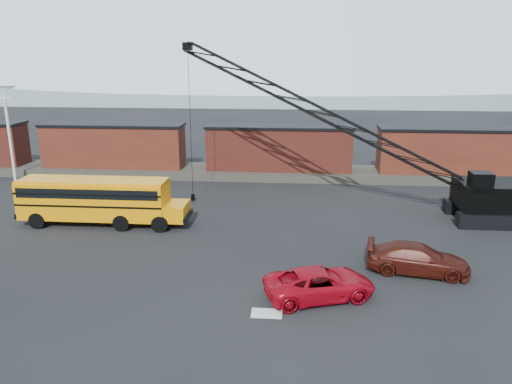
% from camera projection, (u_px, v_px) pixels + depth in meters
% --- Properties ---
extents(ground, '(160.00, 160.00, 0.00)m').
position_uv_depth(ground, '(262.00, 275.00, 26.55)').
color(ground, black).
rests_on(ground, ground).
extents(gravel_berm, '(120.00, 5.00, 0.70)m').
position_uv_depth(gravel_berm, '(279.00, 173.00, 47.56)').
color(gravel_berm, '#454138').
rests_on(gravel_berm, ground).
extents(boxcar_west_near, '(13.70, 3.10, 4.17)m').
position_uv_depth(boxcar_west_near, '(114.00, 145.00, 48.19)').
color(boxcar_west_near, '#441C13').
rests_on(boxcar_west_near, gravel_berm).
extents(boxcar_mid, '(13.70, 3.10, 4.17)m').
position_uv_depth(boxcar_mid, '(279.00, 148.00, 46.90)').
color(boxcar_mid, '#491B14').
rests_on(boxcar_mid, gravel_berm).
extents(boxcar_east_near, '(13.70, 3.10, 4.17)m').
position_uv_depth(boxcar_east_near, '(454.00, 151.00, 45.61)').
color(boxcar_east_near, '#441C13').
rests_on(boxcar_east_near, gravel_berm).
extents(utility_pole, '(1.40, 0.24, 8.00)m').
position_uv_depth(utility_pole, '(10.00, 137.00, 44.63)').
color(utility_pole, silver).
rests_on(utility_pole, ground).
extents(snow_patch, '(1.40, 0.90, 0.02)m').
position_uv_depth(snow_patch, '(267.00, 313.00, 22.67)').
color(snow_patch, silver).
rests_on(snow_patch, ground).
extents(school_bus, '(11.65, 2.65, 3.19)m').
position_uv_depth(school_bus, '(99.00, 199.00, 33.92)').
color(school_bus, orange).
rests_on(school_bus, ground).
extents(red_pickup, '(5.86, 4.06, 1.49)m').
position_uv_depth(red_pickup, '(320.00, 284.00, 23.95)').
color(red_pickup, '#AF0818').
rests_on(red_pickup, ground).
extents(maroon_suv, '(5.68, 3.07, 1.56)m').
position_uv_depth(maroon_suv, '(418.00, 259.00, 26.72)').
color(maroon_suv, '#40110B').
rests_on(maroon_suv, ground).
extents(crawler_crane, '(25.09, 5.48, 12.36)m').
position_uv_depth(crawler_crane, '(331.00, 118.00, 35.64)').
color(crawler_crane, black).
rests_on(crawler_crane, ground).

